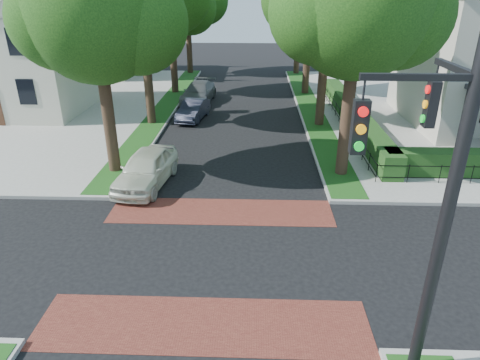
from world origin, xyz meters
name	(u,v)px	position (x,y,z in m)	size (l,w,h in m)	color
ground	(214,257)	(0.00, 0.00, 0.00)	(120.00, 120.00, 0.00)	black
crosswalk_far	(221,211)	(0.00, 3.20, 0.01)	(9.00, 2.20, 0.01)	maroon
crosswalk_near	(203,325)	(0.00, -3.20, 0.01)	(9.00, 2.20, 0.01)	maroon
grass_strip_ne	(310,108)	(5.40, 19.10, 0.16)	(1.60, 29.80, 0.02)	#194413
grass_strip_nw	(165,106)	(-5.40, 19.10, 0.16)	(1.60, 29.80, 0.02)	#194413
tree_right_near	(360,6)	(5.60, 7.24, 7.63)	(7.75, 6.67, 10.66)	black
tree_right_far	(311,7)	(5.60, 24.22, 6.91)	(7.25, 6.23, 9.74)	black
tree_left_near	(99,14)	(-5.40, 7.23, 7.27)	(7.50, 6.45, 10.20)	black
tree_left_far	(172,4)	(-5.40, 24.22, 7.12)	(7.00, 6.02, 9.86)	black
hedge_main_road	(354,116)	(7.70, 15.00, 0.75)	(1.00, 18.00, 1.20)	#1D3F16
fence_main_road	(341,118)	(6.90, 15.00, 0.60)	(0.06, 18.00, 0.90)	black
house_left_near	(11,39)	(-15.49, 17.99, 5.04)	(10.00, 9.00, 10.14)	beige
house_left_far	(86,23)	(-15.49, 31.99, 5.04)	(10.00, 9.00, 10.14)	#B9B6A6
traffic_signal	(436,191)	(4.89, -4.41, 4.71)	(2.17, 2.00, 8.00)	black
parked_car_front	(146,169)	(-3.60, 5.66, 0.81)	(1.91, 4.74, 1.61)	silver
parked_car_middle	(193,110)	(-2.91, 16.35, 0.66)	(1.40, 4.02, 1.32)	#222534
parked_car_rear	(199,92)	(-3.16, 21.32, 0.75)	(2.10, 5.16, 1.50)	slate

